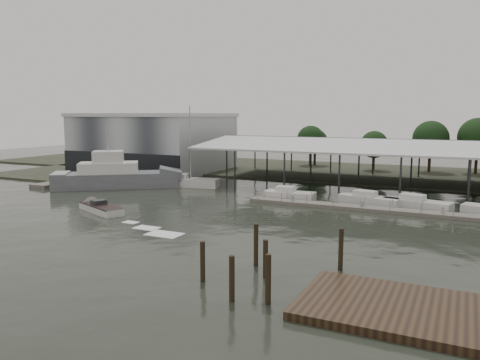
% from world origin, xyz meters
% --- Properties ---
extents(ground, '(200.00, 200.00, 0.00)m').
position_xyz_m(ground, '(0.00, 0.00, 0.00)').
color(ground, '#252B23').
rests_on(ground, ground).
extents(land_strip_far, '(140.00, 30.00, 0.30)m').
position_xyz_m(land_strip_far, '(0.00, 42.00, 0.10)').
color(land_strip_far, '#3D4131').
rests_on(land_strip_far, ground).
extents(land_strip_west, '(20.00, 40.00, 0.30)m').
position_xyz_m(land_strip_west, '(-40.00, 30.00, 0.10)').
color(land_strip_west, '#3D4131').
rests_on(land_strip_west, ground).
extents(storage_warehouse, '(24.50, 20.50, 10.50)m').
position_xyz_m(storage_warehouse, '(-28.00, 29.94, 5.29)').
color(storage_warehouse, '#AFB5BA').
rests_on(storage_warehouse, ground).
extents(covered_boat_shed, '(58.24, 24.00, 6.96)m').
position_xyz_m(covered_boat_shed, '(17.00, 28.00, 6.13)').
color(covered_boat_shed, silver).
rests_on(covered_boat_shed, ground).
extents(trawler_dock, '(3.00, 18.00, 0.50)m').
position_xyz_m(trawler_dock, '(-30.00, 14.00, 0.25)').
color(trawler_dock, slate).
rests_on(trawler_dock, ground).
extents(floating_dock, '(28.00, 2.00, 1.40)m').
position_xyz_m(floating_dock, '(15.00, 10.00, 0.20)').
color(floating_dock, slate).
rests_on(floating_dock, ground).
extents(boardwalk_platform, '(15.00, 12.00, 0.50)m').
position_xyz_m(boardwalk_platform, '(24.55, -15.27, 0.20)').
color(boardwalk_platform, '#382716').
rests_on(boardwalk_platform, ground).
extents(grey_trawler, '(17.06, 14.52, 8.84)m').
position_xyz_m(grey_trawler, '(-20.63, 10.96, 1.58)').
color(grey_trawler, slate).
rests_on(grey_trawler, ground).
extents(white_sailboat, '(9.44, 4.40, 11.70)m').
position_xyz_m(white_sailboat, '(-12.20, 15.90, 0.64)').
color(white_sailboat, silver).
rests_on(white_sailboat, ground).
extents(speedboat_underway, '(17.51, 8.49, 2.00)m').
position_xyz_m(speedboat_underway, '(-11.27, -3.02, 0.39)').
color(speedboat_underway, silver).
rests_on(speedboat_underway, ground).
extents(moored_cruiser_0, '(6.23, 2.47, 1.70)m').
position_xyz_m(moored_cruiser_0, '(4.76, 12.20, 0.61)').
color(moored_cruiser_0, silver).
rests_on(moored_cruiser_0, ground).
extents(moored_cruiser_1, '(7.28, 3.74, 1.70)m').
position_xyz_m(moored_cruiser_1, '(14.07, 13.17, 0.61)').
color(moored_cruiser_1, silver).
rests_on(moored_cruiser_1, ground).
extents(moored_cruiser_2, '(7.43, 3.83, 1.70)m').
position_xyz_m(moored_cruiser_2, '(19.22, 13.04, 0.61)').
color(moored_cruiser_2, silver).
rests_on(moored_cruiser_2, ground).
extents(mooring_pilings, '(7.50, 8.17, 3.52)m').
position_xyz_m(mooring_pilings, '(12.94, -14.90, 1.05)').
color(mooring_pilings, '#2F2517').
rests_on(mooring_pilings, ground).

